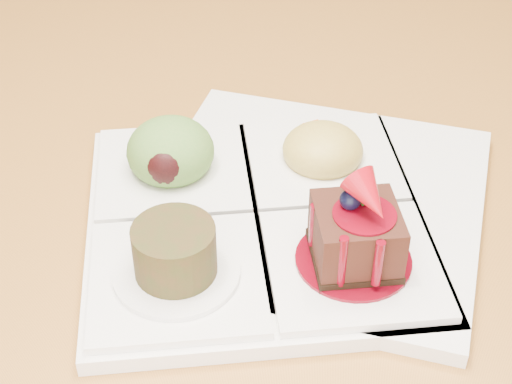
{
  "coord_description": "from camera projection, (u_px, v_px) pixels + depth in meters",
  "views": [
    {
      "loc": [
        0.06,
        -0.74,
        1.13
      ],
      "look_at": [
        0.03,
        -0.31,
        0.79
      ],
      "focal_mm": 55.0,
      "sensor_mm": 36.0,
      "label": 1
    }
  ],
  "objects": [
    {
      "name": "sampler_plate",
      "position": [
        253.0,
        207.0,
        0.56
      ],
      "size": [
        0.28,
        0.28,
        0.09
      ],
      "rotation": [
        0.0,
        0.0,
        0.19
      ],
      "color": "white",
      "rests_on": "dining_table"
    },
    {
      "name": "second_plate",
      "position": [
        314.0,
        202.0,
        0.58
      ],
      "size": [
        0.29,
        0.29,
        0.01
      ],
      "primitive_type": "cube",
      "rotation": [
        0.0,
        0.0,
        -0.2
      ],
      "color": "white",
      "rests_on": "dining_table"
    },
    {
      "name": "dining_table",
      "position": [
        252.0,
        85.0,
        0.85
      ],
      "size": [
        1.0,
        1.8,
        0.75
      ],
      "color": "#A36E2A",
      "rests_on": "ground"
    }
  ]
}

